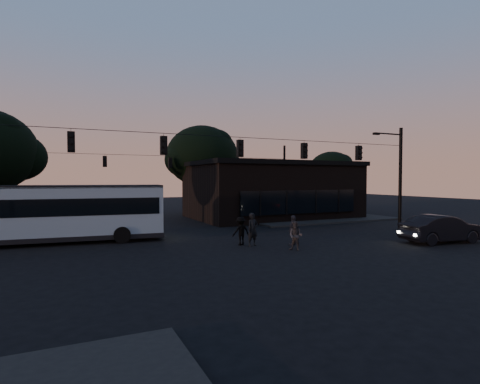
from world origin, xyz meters
name	(u,v)px	position (x,y,z in m)	size (l,w,h in m)	color
ground	(274,255)	(0.00, 0.00, 0.00)	(120.00, 120.00, 0.00)	black
sidewalk_far_right	(308,217)	(12.00, 14.00, 0.07)	(14.00, 10.00, 0.15)	black
building	(271,190)	(9.00, 15.97, 2.71)	(15.40, 10.41, 5.40)	black
tree_behind	(202,156)	(4.00, 22.00, 6.19)	(7.60, 7.60, 9.43)	black
tree_right	(332,171)	(18.00, 18.00, 4.63)	(5.20, 5.20, 6.86)	black
signal_rig_near	(240,167)	(0.00, 4.00, 4.45)	(26.24, 0.30, 7.50)	black
signal_rig_far	(170,174)	(0.00, 20.00, 4.20)	(26.24, 0.30, 7.50)	black
bus	(57,211)	(-9.73, 8.49, 1.91)	(12.28, 4.06, 3.39)	#8398A7
car	(442,229)	(10.84, -1.00, 0.82)	(1.73, 4.97, 1.64)	black
pedestrian_a	(253,230)	(0.20, 2.75, 0.93)	(0.68, 0.45, 1.86)	black
pedestrian_b	(296,236)	(1.67, 0.65, 0.77)	(0.75, 0.58, 1.54)	#353031
pedestrian_c	(294,230)	(2.45, 2.03, 0.86)	(1.00, 0.42, 1.71)	black
pedestrian_d	(241,231)	(-0.28, 3.28, 0.81)	(1.04, 0.60, 1.62)	black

